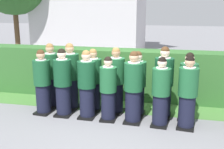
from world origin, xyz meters
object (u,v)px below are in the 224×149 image
object	(u,v)px
student_front_row_3	(108,90)
student_rear_row_5	(164,84)
student_front_row_2	(87,86)
student_rear_row_1	(71,78)
student_front_row_4	(133,89)
student_front_row_5	(161,94)
student_rear_row_2	(93,81)
student_rear_row_4	(137,85)
student_rear_row_6	(188,88)
student_rear_row_0	(51,77)
student_rear_row_3	(116,82)
student_front_row_0	(42,84)
student_front_row_1	(63,84)
student_front_row_6	(188,94)

from	to	relation	value
student_front_row_3	student_rear_row_5	size ratio (longest dim) A/B	0.89
student_front_row_2	student_rear_row_1	xyz separation A→B (m)	(-0.59, 0.51, 0.04)
student_front_row_4	student_front_row_5	size ratio (longest dim) A/B	1.06
student_rear_row_2	student_rear_row_4	distance (m)	1.13
student_front_row_4	student_front_row_5	distance (m)	0.63
student_front_row_2	student_front_row_3	distance (m)	0.54
student_rear_row_2	student_rear_row_6	size ratio (longest dim) A/B	1.00
student_front_row_3	student_front_row_4	bearing A→B (deg)	-0.18
student_rear_row_0	student_rear_row_5	distance (m)	2.95
student_front_row_5	student_rear_row_3	size ratio (longest dim) A/B	0.95
student_front_row_0	student_rear_row_3	xyz separation A→B (m)	(1.77, 0.43, 0.02)
student_front_row_3	student_front_row_4	size ratio (longest dim) A/B	0.91
student_front_row_1	student_rear_row_0	world-z (taller)	student_rear_row_0
student_front_row_2	student_rear_row_0	size ratio (longest dim) A/B	0.97
student_front_row_6	student_rear_row_2	bearing A→B (deg)	165.21
student_rear_row_1	student_front_row_4	bearing A→B (deg)	-17.94
student_rear_row_4	student_rear_row_5	world-z (taller)	student_rear_row_5
student_front_row_5	student_rear_row_3	distance (m)	1.27
student_front_row_0	student_rear_row_5	bearing A→B (deg)	7.86
student_rear_row_1	student_rear_row_5	world-z (taller)	same
student_front_row_3	student_rear_row_3	bearing A→B (deg)	80.94
student_front_row_2	student_rear_row_0	world-z (taller)	student_rear_row_0
student_rear_row_2	student_rear_row_5	distance (m)	1.77
student_rear_row_3	student_rear_row_6	xyz separation A→B (m)	(1.74, -0.05, -0.03)
student_front_row_5	student_front_row_6	xyz separation A→B (m)	(0.58, 0.00, 0.02)
student_front_row_2	student_rear_row_6	size ratio (longest dim) A/B	1.02
student_front_row_5	student_rear_row_2	world-z (taller)	student_rear_row_2
student_front_row_3	student_rear_row_0	size ratio (longest dim) A/B	0.90
student_front_row_4	student_front_row_0	bearing A→B (deg)	178.05
student_rear_row_2	student_rear_row_6	world-z (taller)	student_rear_row_6
student_front_row_1	student_rear_row_1	size ratio (longest dim) A/B	0.96
student_front_row_4	student_rear_row_1	bearing A→B (deg)	162.06
student_front_row_3	student_rear_row_5	bearing A→B (deg)	21.06
student_rear_row_2	student_rear_row_4	size ratio (longest dim) A/B	1.01
student_front_row_4	student_rear_row_5	distance (m)	0.82
student_rear_row_2	student_rear_row_5	xyz separation A→B (m)	(1.76, -0.06, 0.06)
student_front_row_5	student_rear_row_0	world-z (taller)	student_rear_row_0
student_front_row_4	student_rear_row_5	xyz separation A→B (m)	(0.66, 0.48, 0.03)
student_rear_row_1	student_front_row_1	bearing A→B (deg)	-92.06
student_front_row_0	student_rear_row_1	world-z (taller)	student_rear_row_1
student_front_row_3	student_rear_row_1	size ratio (longest dim) A/B	0.89
student_front_row_3	student_front_row_2	bearing A→B (deg)	174.75
student_front_row_2	student_rear_row_2	world-z (taller)	student_front_row_2
student_rear_row_1	student_rear_row_2	bearing A→B (deg)	-0.78
student_rear_row_5	student_front_row_0	bearing A→B (deg)	-172.14
student_rear_row_3	student_front_row_5	bearing A→B (deg)	-26.56
student_front_row_0	student_rear_row_4	xyz separation A→B (m)	(2.31, 0.40, -0.01)
student_front_row_0	student_front_row_4	size ratio (longest dim) A/B	0.97
student_front_row_2	student_rear_row_5	bearing A→B (deg)	13.62
student_front_row_4	student_rear_row_2	distance (m)	1.23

